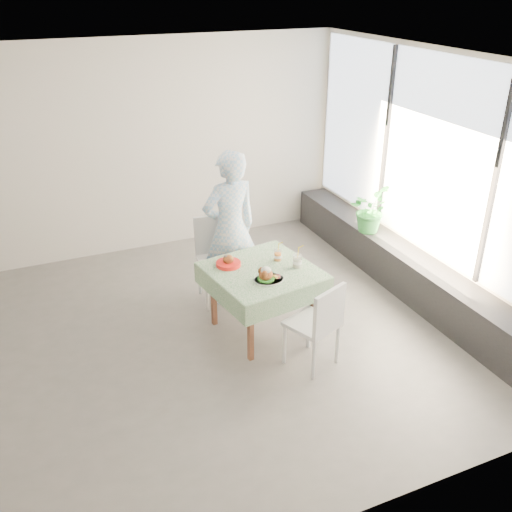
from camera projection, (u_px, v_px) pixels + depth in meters
name	position (u px, v px, depth m)	size (l,w,h in m)	color
floor	(185.00, 344.00, 5.97)	(6.00, 6.00, 0.00)	#585653
ceiling	(166.00, 65.00, 4.72)	(6.00, 6.00, 0.00)	white
wall_back	(122.00, 151.00, 7.39)	(6.00, 0.02, 2.80)	silver
wall_front	(300.00, 376.00, 3.29)	(6.00, 0.02, 2.80)	silver
wall_right	(434.00, 179.00, 6.41)	(0.02, 5.00, 2.80)	silver
window_pane	(435.00, 158.00, 6.29)	(0.01, 4.80, 2.18)	#D1E0F9
window_ledge	(408.00, 272.00, 6.85)	(0.40, 4.80, 0.50)	black
cafe_table	(262.00, 293.00, 5.99)	(1.19, 1.19, 0.74)	brown
chair_far	(219.00, 275.00, 6.67)	(0.51, 0.51, 0.99)	white
chair_near	(313.00, 340.00, 5.55)	(0.56, 0.56, 0.91)	white
diner	(230.00, 229.00, 6.40)	(0.66, 0.43, 1.81)	#98CBF3
main_dish	(267.00, 276.00, 5.63)	(0.31, 0.31, 0.16)	white
juice_cup_orange	(278.00, 256.00, 6.03)	(0.09, 0.09, 0.24)	white
juice_cup_lemonade	(297.00, 261.00, 5.90)	(0.10, 0.10, 0.27)	white
second_dish	(228.00, 263.00, 5.93)	(0.26, 0.26, 0.12)	red
potted_plant	(369.00, 210.00, 7.22)	(0.52, 0.45, 0.58)	#27752E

